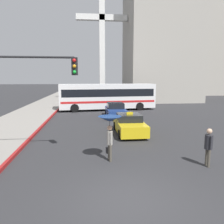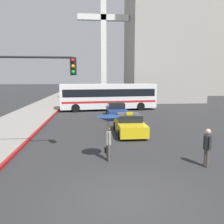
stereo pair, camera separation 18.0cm
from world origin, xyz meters
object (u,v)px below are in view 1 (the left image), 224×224
Objects in this scene: city_bus at (107,96)px; monument_cross at (102,36)px; sedan_red at (116,110)px; pedestrian_with_umbrella at (110,124)px; pedestrian_man at (209,144)px; traffic_light at (27,84)px; taxi at (129,125)px.

city_bus is 0.62× the size of monument_cross.
sedan_red is 2.06× the size of pedestrian_with_umbrella.
city_bus is at bearing -166.04° from pedestrian_man.
sedan_red is 5.17m from city_bus.
monument_cross reaches higher than pedestrian_man.
traffic_light is at bearing -97.13° from pedestrian_man.
taxi reaches higher than sedan_red.
monument_cross is at bearing -88.77° from sedan_red.
pedestrian_man is at bearing -12.12° from traffic_light.
taxi is at bearing 91.10° from sedan_red.
traffic_light is at bearing 64.05° from sedan_red.
city_bus reaches higher than sedan_red.
traffic_light is at bearing 38.14° from taxi.
monument_cross reaches higher than city_bus.
pedestrian_man is (2.33, -6.10, 0.38)m from taxi.
pedestrian_with_umbrella is at bearing 169.56° from city_bus.
traffic_light is 28.13m from monument_cross.
city_bus is at bearing -87.56° from taxi.
monument_cross is at bearing -88.81° from taxi.
monument_cross is at bearing 79.13° from traffic_light.
pedestrian_man is at bearing -176.84° from city_bus.
monument_cross is at bearing -169.40° from pedestrian_man.
pedestrian_with_umbrella is at bearing 81.63° from sedan_red.
city_bus reaches higher than pedestrian_man.
taxi is at bearing -32.20° from pedestrian_with_umbrella.
pedestrian_man is 30.16m from monument_cross.
pedestrian_man is (2.47, -12.94, 0.37)m from sedan_red.
pedestrian_man is (4.21, -1.11, -0.73)m from pedestrian_with_umbrella.
taxi is 0.34× the size of city_bus.
pedestrian_with_umbrella is 0.11× the size of monument_cross.
pedestrian_with_umbrella is 1.25× the size of pedestrian_man.
taxi is 0.21× the size of monument_cross.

